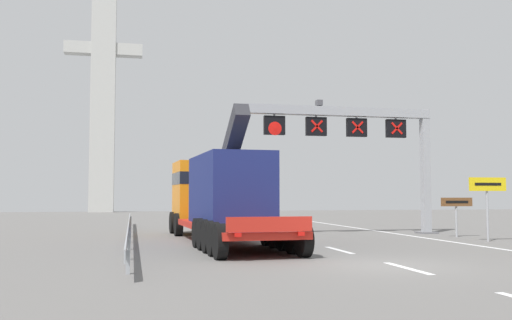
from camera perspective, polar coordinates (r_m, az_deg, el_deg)
The scene contains 9 objects.
ground at distance 16.64m, azimuth 12.72°, elevation -10.22°, with size 112.00×112.00×0.00m, color slate.
lane_markings at distance 30.69m, azimuth 1.44°, elevation -7.19°, with size 0.20×44.12×0.01m.
edge_line_right at distance 30.09m, azimuth 13.81°, elevation -7.17°, with size 0.20×63.00×0.01m, color silver.
overhead_lane_gantry at distance 29.44m, azimuth 10.43°, elevation 2.71°, with size 10.35×0.90×6.71m.
heavy_haul_truck_red at distance 25.01m, azimuth -3.90°, elevation -3.47°, with size 3.62×14.16×5.30m.
exit_sign_yellow at distance 26.25m, azimuth 22.12°, elevation -2.96°, with size 1.74×0.15×2.72m.
tourist_info_sign_brown at distance 28.46m, azimuth 19.40°, elevation -4.43°, with size 1.61×0.15×1.85m.
guardrail_left at distance 26.26m, azimuth -12.59°, elevation -6.51°, with size 0.13×26.44×0.76m.
bridge_pylon_distant at distance 70.60m, azimuth -15.01°, elevation 7.99°, with size 9.00×2.00×31.08m.
Camera 1 is at (-6.94, -15.00, 1.96)m, focal length 40.04 mm.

